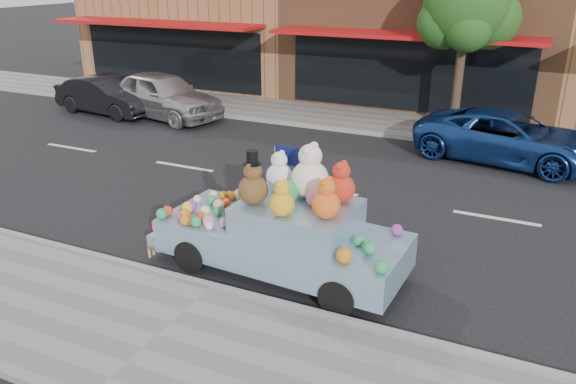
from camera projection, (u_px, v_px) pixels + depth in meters
The scene contains 11 objects.
ground at pixel (322, 190), 13.57m from camera, with size 120.00×120.00×0.00m, color black.
near_sidewalk at pixel (158, 338), 8.07m from camera, with size 60.00×3.00×0.12m, color gray.
far_sidewalk at pixel (392, 123), 19.02m from camera, with size 60.00×3.00×0.12m, color gray.
near_kerb at pixel (213, 287), 9.33m from camera, with size 60.00×0.12×0.13m, color gray.
far_kerb at pixel (380, 134), 17.76m from camera, with size 60.00×0.12×0.13m, color gray.
storefront_mid at pixel (434, 3), 22.29m from camera, with size 10.00×9.80×7.30m.
street_tree at pixel (467, 13), 16.92m from camera, with size 3.00×2.70×5.22m.
car_silver at pixel (163, 95), 19.72m from camera, with size 1.90×4.72×1.61m, color #A9A8AD.
car_blue at pixel (508, 137), 15.29m from camera, with size 2.26×4.91×1.36m, color navy.
car_dark at pixel (107, 95), 20.24m from camera, with size 1.43×4.09×1.35m, color black.
art_car at pixel (284, 229), 9.68m from camera, with size 4.58×2.01×2.30m.
Camera 1 is at (4.50, -11.80, 5.04)m, focal length 35.00 mm.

